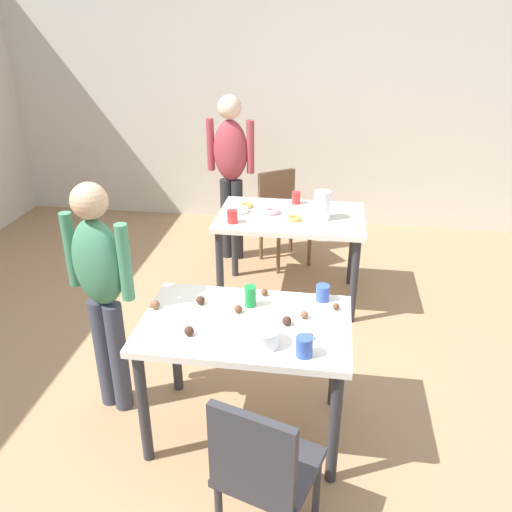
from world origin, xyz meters
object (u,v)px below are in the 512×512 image
Objects in this scene: chair_far_table at (282,212)px; mixing_bowl at (263,336)px; pitcher_far at (322,205)px; chair_near_table at (262,468)px; person_girl_near at (101,283)px; person_adult_far at (231,164)px; dining_table_near at (245,339)px; soda_can at (250,296)px; dining_table_far at (290,227)px.

chair_far_table is 5.14× the size of mixing_bowl.
mixing_bowl is 1.76m from pitcher_far.
chair_near_table is 1.38m from person_girl_near.
person_adult_far is at bearing -178.85° from chair_far_table.
chair_near_table is at bearing -82.21° from mixing_bowl.
mixing_bowl is (0.12, -0.19, 0.16)m from dining_table_near.
soda_can is at bearing 4.79° from person_girl_near.
soda_can is at bearing -76.29° from person_adult_far.
soda_can is (0.84, 0.07, -0.05)m from person_girl_near.
person_girl_near is (-0.94, -1.51, 0.22)m from dining_table_far.
person_girl_near is 8.58× the size of mixing_bowl.
dining_table_far is 1.79m from person_girl_near.
dining_table_far is 1.80m from mixing_bowl.
pitcher_far is at bearing 77.39° from dining_table_near.
chair_far_table is 2.54m from mixing_bowl.
person_adult_far is 6.90× the size of pitcher_far.
pitcher_far is at bearing 86.15° from chair_near_table.
person_adult_far is at bearing 102.75° from dining_table_near.
mixing_bowl is at bearing -57.28° from dining_table_near.
soda_can is at bearing 108.67° from mixing_bowl.
chair_far_table reaches higher than dining_table_far.
person_girl_near is at bearing -175.21° from soda_can.
dining_table_far is 1.45m from soda_can.
pitcher_far reaches higher than chair_far_table.
dining_table_near is at bearing -77.25° from person_adult_far.
person_adult_far reaches higher than chair_near_table.
chair_far_table is 2.18m from soda_can.
pitcher_far is (0.39, -0.77, 0.37)m from chair_far_table.
chair_far_table reaches higher than mixing_bowl.
person_adult_far reaches higher than chair_far_table.
chair_far_table is at bearing 70.32° from person_girl_near.
person_girl_near is at bearing -129.17° from pitcher_far.
person_girl_near is (-1.04, 0.83, 0.37)m from chair_near_table.
soda_can is (-0.20, 0.90, 0.31)m from chair_near_table.
soda_can is at bearing -88.85° from chair_far_table.
mixing_bowl is at bearing 97.79° from chair_near_table.
chair_far_table is 0.60× the size of person_girl_near.
dining_table_far is at bearing 169.33° from pitcher_far.
person_girl_near is (-0.84, 0.10, 0.23)m from dining_table_near.
person_girl_near reaches higher than dining_table_far.
mixing_bowl is 0.38m from soda_can.
dining_table_near is at bearing 104.91° from chair_near_table.
chair_far_table is 3.83× the size of pitcher_far.
pitcher_far is at bearing 50.83° from person_girl_near.
chair_near_table reaches higher than dining_table_near.
pitcher_far reaches higher than soda_can.
mixing_bowl is at bearing -86.26° from chair_far_table.
soda_can reaches higher than dining_table_near.
person_adult_far reaches higher than dining_table_near.
soda_can is (0.04, -2.16, 0.31)m from chair_far_table.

